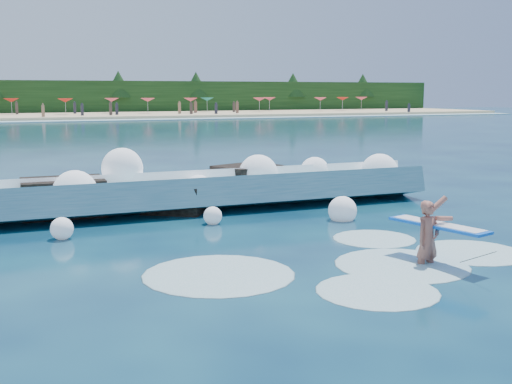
# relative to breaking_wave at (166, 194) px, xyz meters

# --- Properties ---
(ground) EXTENTS (200.00, 200.00, 0.00)m
(ground) POSITION_rel_breaking_wave_xyz_m (-0.71, -6.83, -0.49)
(ground) COLOR #071F3D
(ground) RESTS_ON ground
(beach) EXTENTS (140.00, 20.00, 0.40)m
(beach) POSITION_rel_breaking_wave_xyz_m (-0.71, 71.17, -0.29)
(beach) COLOR tan
(beach) RESTS_ON ground
(wet_band) EXTENTS (140.00, 5.00, 0.08)m
(wet_band) POSITION_rel_breaking_wave_xyz_m (-0.71, 60.17, -0.45)
(wet_band) COLOR silver
(wet_band) RESTS_ON ground
(treeline) EXTENTS (140.00, 4.00, 5.00)m
(treeline) POSITION_rel_breaking_wave_xyz_m (-0.71, 81.17, 2.01)
(treeline) COLOR black
(treeline) RESTS_ON ground
(breaking_wave) EXTENTS (16.16, 2.60, 1.39)m
(breaking_wave) POSITION_rel_breaking_wave_xyz_m (0.00, 0.00, 0.00)
(breaking_wave) COLOR teal
(breaking_wave) RESTS_ON ground
(rock_cluster) EXTENTS (7.97, 3.23, 1.30)m
(rock_cluster) POSITION_rel_breaking_wave_xyz_m (-0.20, 0.47, -0.08)
(rock_cluster) COLOR black
(rock_cluster) RESTS_ON ground
(surfer_with_board) EXTENTS (1.10, 2.81, 1.58)m
(surfer_with_board) POSITION_rel_breaking_wave_xyz_m (3.28, -7.81, 0.10)
(surfer_with_board) COLOR #A45D4C
(surfer_with_board) RESTS_ON ground
(wave_spray) EXTENTS (15.25, 4.81, 1.94)m
(wave_spray) POSITION_rel_breaking_wave_xyz_m (0.25, -0.12, 0.41)
(wave_spray) COLOR white
(wave_spray) RESTS_ON ground
(surf_foam) EXTENTS (9.08, 5.49, 0.15)m
(surf_foam) POSITION_rel_breaking_wave_xyz_m (2.00, -7.30, -0.49)
(surf_foam) COLOR silver
(surf_foam) RESTS_ON ground
(beach_umbrellas) EXTENTS (110.34, 6.83, 0.50)m
(beach_umbrellas) POSITION_rel_breaking_wave_xyz_m (-0.49, 72.78, 1.76)
(beach_umbrellas) COLOR red
(beach_umbrellas) RESTS_ON ground
(beachgoers) EXTENTS (108.45, 12.76, 1.92)m
(beachgoers) POSITION_rel_breaking_wave_xyz_m (2.92, 66.88, 0.60)
(beachgoers) COLOR #3F332D
(beachgoers) RESTS_ON ground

